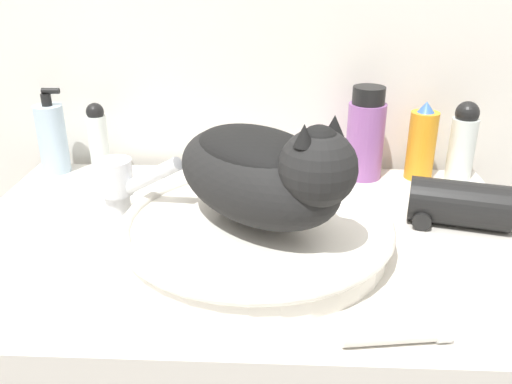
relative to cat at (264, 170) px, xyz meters
name	(u,v)px	position (x,y,z in m)	size (l,w,h in m)	color
sink_basin	(256,230)	(-0.01, 0.01, -0.11)	(0.44, 0.44, 0.05)	white
cat	(264,170)	(0.00, 0.00, 0.00)	(0.34, 0.37, 0.19)	black
faucet	(122,184)	(-0.25, 0.09, -0.07)	(0.16, 0.08, 0.13)	silver
spray_bottle_trigger	(422,144)	(0.32, 0.32, -0.06)	(0.06, 0.06, 0.16)	orange
mouthwash_bottle	(365,135)	(0.20, 0.32, -0.05)	(0.08, 0.08, 0.19)	#93569E
lotion_bottle_white	(463,141)	(0.40, 0.32, -0.06)	(0.05, 0.05, 0.17)	silver
deodorant_stick	(98,138)	(-0.36, 0.32, -0.06)	(0.04, 0.04, 0.15)	silver
soap_pump_bottle	(52,138)	(-0.46, 0.32, -0.06)	(0.06, 0.06, 0.18)	silver
cream_tube	(397,332)	(0.17, -0.22, -0.12)	(0.14, 0.05, 0.03)	silver
hair_dryer	(459,205)	(0.34, 0.10, -0.10)	(0.20, 0.12, 0.08)	black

